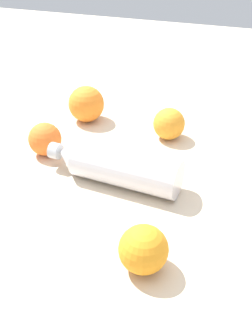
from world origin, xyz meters
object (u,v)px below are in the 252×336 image
at_px(water_bottle, 115,165).
at_px(orange_4, 45,139).
at_px(orange_1, 143,249).
at_px(orange_3, 169,124).
at_px(orange_0, 86,104).

distance_m(water_bottle, orange_4, 0.18).
height_order(orange_1, orange_4, orange_1).
bearing_deg(orange_4, orange_3, -56.88).
bearing_deg(water_bottle, orange_4, -11.00).
distance_m(orange_0, orange_4, 0.17).
bearing_deg(orange_4, water_bottle, -106.10).
xyz_separation_m(orange_0, orange_4, (-0.17, 0.02, -0.01)).
relative_size(orange_1, orange_3, 1.03).
distance_m(orange_1, orange_3, 0.39).
bearing_deg(orange_1, orange_0, 32.81).
bearing_deg(water_bottle, orange_0, -50.11).
bearing_deg(orange_0, water_bottle, -145.22).
distance_m(orange_0, orange_3, 0.20).
xyz_separation_m(orange_0, orange_1, (-0.40, -0.26, -0.01)).
relative_size(water_bottle, orange_3, 3.79).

